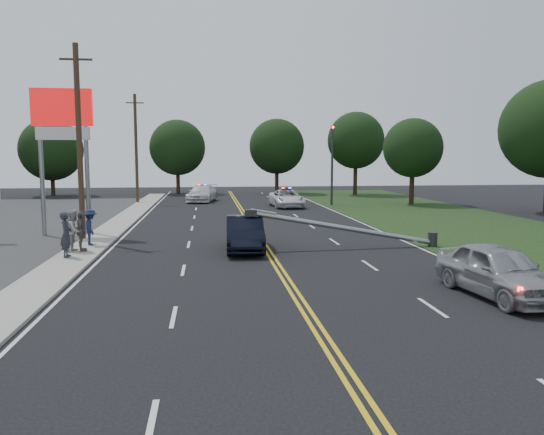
{
  "coord_description": "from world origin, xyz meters",
  "views": [
    {
      "loc": [
        -2.73,
        -16.28,
        4.37
      ],
      "look_at": [
        0.06,
        6.58,
        1.7
      ],
      "focal_mm": 35.0,
      "sensor_mm": 36.0,
      "label": 1
    }
  ],
  "objects": [
    {
      "name": "centerline_yellow",
      "position": [
        0.0,
        10.0,
        0.01
      ],
      "size": [
        0.36,
        80.0,
        0.0
      ],
      "primitive_type": "cube",
      "color": "gold",
      "rests_on": "ground"
    },
    {
      "name": "sidewalk",
      "position": [
        -8.4,
        10.0,
        0.06
      ],
      "size": [
        1.8,
        70.0,
        0.12
      ],
      "primitive_type": "cube",
      "color": "gray",
      "rests_on": "ground"
    },
    {
      "name": "tree_8",
      "position": [
        13.96,
        42.37,
        6.12
      ],
      "size": [
        6.39,
        6.39,
        9.33
      ],
      "color": "black",
      "rests_on": "ground"
    },
    {
      "name": "bystander_b",
      "position": [
        -8.69,
        8.12,
        1.06
      ],
      "size": [
        0.88,
        1.04,
        1.89
      ],
      "primitive_type": "imported",
      "rotation": [
        0.0,
        0.0,
        1.38
      ],
      "color": "#B1B0B5",
      "rests_on": "sidewalk"
    },
    {
      "name": "emergency_b",
      "position": [
        -3.25,
        35.09,
        0.81
      ],
      "size": [
        3.3,
        5.9,
        1.61
      ],
      "primitive_type": "imported",
      "rotation": [
        0.0,
        0.0,
        -0.2
      ],
      "color": "silver",
      "rests_on": "ground"
    },
    {
      "name": "utility_pole_far",
      "position": [
        -9.2,
        34.0,
        5.08
      ],
      "size": [
        1.6,
        0.28,
        10.0
      ],
      "color": "#382619",
      "rests_on": "ground"
    },
    {
      "name": "pylon_sign",
      "position": [
        -10.5,
        14.0,
        6.0
      ],
      "size": [
        3.2,
        0.35,
        8.0
      ],
      "color": "gray",
      "rests_on": "ground"
    },
    {
      "name": "tree_6",
      "position": [
        -6.13,
        46.54,
        5.35
      ],
      "size": [
        6.43,
        6.43,
        8.57
      ],
      "color": "black",
      "rests_on": "ground"
    },
    {
      "name": "bystander_d",
      "position": [
        -8.38,
        8.07,
        1.02
      ],
      "size": [
        0.64,
        1.12,
        1.8
      ],
      "primitive_type": "imported",
      "rotation": [
        0.0,
        0.0,
        1.78
      ],
      "color": "#61524E",
      "rests_on": "sidewalk"
    },
    {
      "name": "emergency_a",
      "position": [
        4.03,
        28.77,
        0.75
      ],
      "size": [
        2.75,
        5.49,
        1.49
      ],
      "primitive_type": "imported",
      "rotation": [
        0.0,
        0.0,
        0.05
      ],
      "color": "silver",
      "rests_on": "ground"
    },
    {
      "name": "grass_verge",
      "position": [
        13.5,
        10.0,
        0.01
      ],
      "size": [
        12.0,
        80.0,
        0.01
      ],
      "primitive_type": "cube",
      "color": "black",
      "rests_on": "ground"
    },
    {
      "name": "utility_pole_mid",
      "position": [
        -9.2,
        12.0,
        5.08
      ],
      "size": [
        1.6,
        0.28,
        10.0
      ],
      "color": "#382619",
      "rests_on": "ground"
    },
    {
      "name": "tree_9",
      "position": [
        15.74,
        30.01,
        5.09
      ],
      "size": [
        5.34,
        5.34,
        7.78
      ],
      "color": "black",
      "rests_on": "ground"
    },
    {
      "name": "tree_5",
      "position": [
        -19.69,
        44.72,
        5.07
      ],
      "size": [
        6.79,
        6.79,
        8.47
      ],
      "color": "black",
      "rests_on": "ground"
    },
    {
      "name": "crashed_sedan",
      "position": [
        -1.04,
        8.1,
        0.8
      ],
      "size": [
        1.86,
        4.89,
        1.59
      ],
      "primitive_type": "imported",
      "rotation": [
        0.0,
        0.0,
        -0.04
      ],
      "color": "black",
      "rests_on": "ground"
    },
    {
      "name": "waiting_sedan",
      "position": [
        6.24,
        -1.06,
        0.83
      ],
      "size": [
        2.47,
        5.03,
        1.65
      ],
      "primitive_type": "imported",
      "rotation": [
        0.0,
        0.0,
        0.11
      ],
      "color": "#95989C",
      "rests_on": "ground"
    },
    {
      "name": "fallen_streetlight",
      "position": [
        4.19,
        8.0,
        0.92
      ],
      "size": [
        9.36,
        0.44,
        1.91
      ],
      "color": "#2D2D30",
      "rests_on": "ground"
    },
    {
      "name": "bystander_a",
      "position": [
        -8.68,
        6.72,
        1.08
      ],
      "size": [
        0.5,
        0.73,
        1.93
      ],
      "primitive_type": "imported",
      "rotation": [
        0.0,
        0.0,
        1.62
      ],
      "color": "#2A2A32",
      "rests_on": "sidewalk"
    },
    {
      "name": "ground",
      "position": [
        0.0,
        0.0,
        0.0
      ],
      "size": [
        120.0,
        120.0,
        0.0
      ],
      "primitive_type": "plane",
      "color": "black",
      "rests_on": "ground"
    },
    {
      "name": "tree_7",
      "position": [
        5.38,
        45.57,
        5.49
      ],
      "size": [
        6.42,
        6.42,
        8.7
      ],
      "color": "black",
      "rests_on": "ground"
    },
    {
      "name": "bystander_c",
      "position": [
        -8.33,
        9.77,
        0.98
      ],
      "size": [
        0.95,
        1.26,
        1.73
      ],
      "primitive_type": "imported",
      "rotation": [
        0.0,
        0.0,
        1.88
      ],
      "color": "#1B2245",
      "rests_on": "sidewalk"
    },
    {
      "name": "traffic_signal",
      "position": [
        8.3,
        30.0,
        4.21
      ],
      "size": [
        0.28,
        0.41,
        7.05
      ],
      "color": "#2D2D30",
      "rests_on": "ground"
    }
  ]
}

